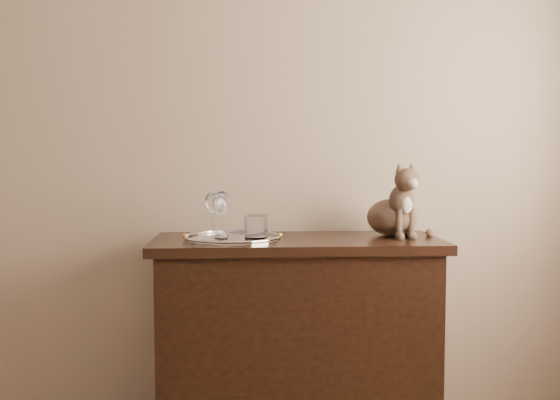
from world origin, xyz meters
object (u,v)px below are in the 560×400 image
(wine_glass_d, at_px, (221,216))
(tumbler_c, at_px, (257,226))
(wine_glass_a, at_px, (213,214))
(cat, at_px, (392,199))
(tray, at_px, (233,239))
(tumbler_a, at_px, (255,228))
(wine_glass_b, at_px, (222,213))
(sideboard, at_px, (297,338))

(wine_glass_d, bearing_deg, tumbler_c, 8.56)
(wine_glass_a, xyz_separation_m, cat, (0.77, 0.06, 0.06))
(tray, bearing_deg, tumbler_a, -39.12)
(wine_glass_d, relative_size, cat, 0.57)
(wine_glass_a, distance_m, wine_glass_d, 0.06)
(wine_glass_a, bearing_deg, tumbler_a, -33.22)
(wine_glass_a, relative_size, tumbler_a, 1.98)
(tray, height_order, wine_glass_b, wine_glass_b)
(wine_glass_b, bearing_deg, tumbler_c, -25.65)
(tray, distance_m, tumbler_a, 0.13)
(wine_glass_b, xyz_separation_m, cat, (0.73, 0.02, 0.06))
(sideboard, bearing_deg, tumbler_a, -150.15)
(tumbler_a, bearing_deg, cat, 16.22)
(sideboard, height_order, wine_glass_b, wine_glass_b)
(tumbler_a, relative_size, cat, 0.30)
(wine_glass_b, bearing_deg, cat, 1.51)
(cat, bearing_deg, wine_glass_b, 165.01)
(tumbler_c, bearing_deg, wine_glass_a, 170.60)
(tray, distance_m, wine_glass_a, 0.13)
(sideboard, xyz_separation_m, wine_glass_b, (-0.31, 0.05, 0.53))
(sideboard, bearing_deg, wine_glass_b, 170.46)
(tray, height_order, tumbler_a, tumbler_a)
(wine_glass_a, relative_size, cat, 0.60)
(sideboard, distance_m, cat, 0.72)
(sideboard, relative_size, wine_glass_d, 6.62)
(tumbler_a, relative_size, tumbler_c, 1.02)
(tumbler_a, height_order, tumbler_c, tumbler_a)
(wine_glass_b, height_order, wine_glass_d, wine_glass_b)
(wine_glass_b, xyz_separation_m, tumbler_c, (0.15, -0.07, -0.05))
(tumbler_a, xyz_separation_m, cat, (0.59, 0.17, 0.10))
(sideboard, bearing_deg, tumbler_c, -173.65)
(wine_glass_d, relative_size, tumbler_a, 1.88)
(wine_glass_b, height_order, cat, cat)
(sideboard, xyz_separation_m, wine_glass_d, (-0.32, -0.04, 0.52))
(wine_glass_b, distance_m, wine_glass_d, 0.09)
(sideboard, height_order, tray, tray)
(sideboard, xyz_separation_m, cat, (0.42, 0.07, 0.58))
(tray, relative_size, wine_glass_b, 2.11)
(tumbler_a, bearing_deg, tray, 140.88)
(wine_glass_a, distance_m, tumbler_c, 0.19)
(tumbler_c, relative_size, cat, 0.30)
(wine_glass_d, height_order, cat, cat)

